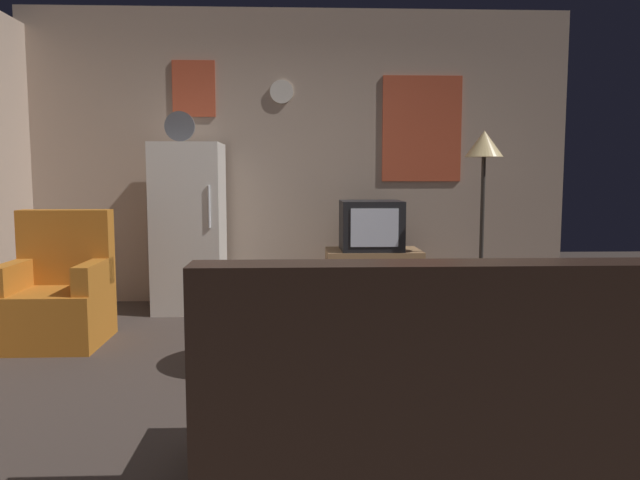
{
  "coord_description": "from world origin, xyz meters",
  "views": [
    {
      "loc": [
        -0.02,
        -3.57,
        1.23
      ],
      "look_at": [
        0.16,
        0.9,
        0.75
      ],
      "focal_mm": 34.76,
      "sensor_mm": 36.0,
      "label": 1
    }
  ],
  "objects_px": {
    "tv_stand": "(373,280)",
    "coffee_table": "(275,330)",
    "standing_lamp": "(484,158)",
    "mug_ceramic_tan": "(276,285)",
    "fridge": "(189,227)",
    "mug_ceramic_white": "(312,286)",
    "wine_glass": "(248,286)",
    "remote_control": "(273,288)",
    "crt_tv": "(371,225)",
    "armchair": "(58,297)",
    "book_stack": "(447,305)",
    "couch": "(418,406)"
  },
  "relations": [
    {
      "from": "wine_glass",
      "to": "book_stack",
      "type": "height_order",
      "value": "wine_glass"
    },
    {
      "from": "fridge",
      "to": "armchair",
      "type": "height_order",
      "value": "fridge"
    },
    {
      "from": "armchair",
      "to": "crt_tv",
      "type": "bearing_deg",
      "value": 21.91
    },
    {
      "from": "crt_tv",
      "to": "mug_ceramic_tan",
      "type": "height_order",
      "value": "crt_tv"
    },
    {
      "from": "standing_lamp",
      "to": "mug_ceramic_white",
      "type": "bearing_deg",
      "value": -138.41
    },
    {
      "from": "remote_control",
      "to": "armchair",
      "type": "distance_m",
      "value": 1.68
    },
    {
      "from": "wine_glass",
      "to": "remote_control",
      "type": "distance_m",
      "value": 0.29
    },
    {
      "from": "coffee_table",
      "to": "couch",
      "type": "xyz_separation_m",
      "value": [
        0.61,
        -1.51,
        0.07
      ]
    },
    {
      "from": "fridge",
      "to": "coffee_table",
      "type": "xyz_separation_m",
      "value": [
        0.82,
        -1.72,
        -0.52
      ]
    },
    {
      "from": "crt_tv",
      "to": "standing_lamp",
      "type": "relative_size",
      "value": 0.34
    },
    {
      "from": "mug_ceramic_tan",
      "to": "wine_glass",
      "type": "bearing_deg",
      "value": -135.05
    },
    {
      "from": "standing_lamp",
      "to": "wine_glass",
      "type": "xyz_separation_m",
      "value": [
        -1.88,
        -1.46,
        -0.81
      ]
    },
    {
      "from": "standing_lamp",
      "to": "mug_ceramic_tan",
      "type": "distance_m",
      "value": 2.3
    },
    {
      "from": "standing_lamp",
      "to": "book_stack",
      "type": "relative_size",
      "value": 7.35
    },
    {
      "from": "crt_tv",
      "to": "wine_glass",
      "type": "bearing_deg",
      "value": -118.8
    },
    {
      "from": "standing_lamp",
      "to": "couch",
      "type": "distance_m",
      "value": 3.23
    },
    {
      "from": "coffee_table",
      "to": "mug_ceramic_white",
      "type": "xyz_separation_m",
      "value": [
        0.24,
        0.02,
        0.28
      ]
    },
    {
      "from": "armchair",
      "to": "standing_lamp",
      "type": "bearing_deg",
      "value": 11.38
    },
    {
      "from": "coffee_table",
      "to": "book_stack",
      "type": "relative_size",
      "value": 3.33
    },
    {
      "from": "fridge",
      "to": "standing_lamp",
      "type": "relative_size",
      "value": 1.11
    },
    {
      "from": "standing_lamp",
      "to": "armchair",
      "type": "relative_size",
      "value": 1.66
    },
    {
      "from": "tv_stand",
      "to": "coffee_table",
      "type": "relative_size",
      "value": 1.17
    },
    {
      "from": "mug_ceramic_white",
      "to": "couch",
      "type": "relative_size",
      "value": 0.05
    },
    {
      "from": "coffee_table",
      "to": "mug_ceramic_tan",
      "type": "xyz_separation_m",
      "value": [
        0.01,
        0.04,
        0.28
      ]
    },
    {
      "from": "remote_control",
      "to": "mug_ceramic_tan",
      "type": "bearing_deg",
      "value": -51.77
    },
    {
      "from": "fridge",
      "to": "standing_lamp",
      "type": "distance_m",
      "value": 2.64
    },
    {
      "from": "crt_tv",
      "to": "armchair",
      "type": "relative_size",
      "value": 0.56
    },
    {
      "from": "coffee_table",
      "to": "armchair",
      "type": "relative_size",
      "value": 0.75
    },
    {
      "from": "tv_stand",
      "to": "couch",
      "type": "xyz_separation_m",
      "value": [
        -0.22,
        -3.15,
        0.04
      ]
    },
    {
      "from": "fridge",
      "to": "book_stack",
      "type": "xyz_separation_m",
      "value": [
        2.31,
        -0.19,
        -0.69
      ]
    },
    {
      "from": "fridge",
      "to": "crt_tv",
      "type": "height_order",
      "value": "fridge"
    },
    {
      "from": "coffee_table",
      "to": "remote_control",
      "type": "relative_size",
      "value": 4.8
    },
    {
      "from": "armchair",
      "to": "couch",
      "type": "height_order",
      "value": "armchair"
    },
    {
      "from": "mug_ceramic_white",
      "to": "armchair",
      "type": "height_order",
      "value": "armchair"
    },
    {
      "from": "coffee_table",
      "to": "armchair",
      "type": "distance_m",
      "value": 1.74
    },
    {
      "from": "crt_tv",
      "to": "book_stack",
      "type": "relative_size",
      "value": 2.5
    },
    {
      "from": "mug_ceramic_tan",
      "to": "remote_control",
      "type": "bearing_deg",
      "value": 107.45
    },
    {
      "from": "tv_stand",
      "to": "coffee_table",
      "type": "bearing_deg",
      "value": -116.96
    },
    {
      "from": "tv_stand",
      "to": "coffee_table",
      "type": "xyz_separation_m",
      "value": [
        -0.83,
        -1.63,
        -0.04
      ]
    },
    {
      "from": "mug_ceramic_white",
      "to": "mug_ceramic_tan",
      "type": "height_order",
      "value": "same"
    },
    {
      "from": "crt_tv",
      "to": "standing_lamp",
      "type": "bearing_deg",
      "value": -18.26
    },
    {
      "from": "standing_lamp",
      "to": "coffee_table",
      "type": "height_order",
      "value": "standing_lamp"
    },
    {
      "from": "fridge",
      "to": "mug_ceramic_white",
      "type": "relative_size",
      "value": 19.67
    },
    {
      "from": "wine_glass",
      "to": "armchair",
      "type": "height_order",
      "value": "armchair"
    },
    {
      "from": "coffee_table",
      "to": "wine_glass",
      "type": "bearing_deg",
      "value": -141.94
    },
    {
      "from": "remote_control",
      "to": "wine_glass",
      "type": "bearing_deg",
      "value": -98.71
    },
    {
      "from": "fridge",
      "to": "couch",
      "type": "distance_m",
      "value": 3.56
    },
    {
      "from": "wine_glass",
      "to": "armchair",
      "type": "relative_size",
      "value": 0.16
    },
    {
      "from": "wine_glass",
      "to": "coffee_table",
      "type": "bearing_deg",
      "value": 38.06
    },
    {
      "from": "fridge",
      "to": "coffee_table",
      "type": "relative_size",
      "value": 2.46
    }
  ]
}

